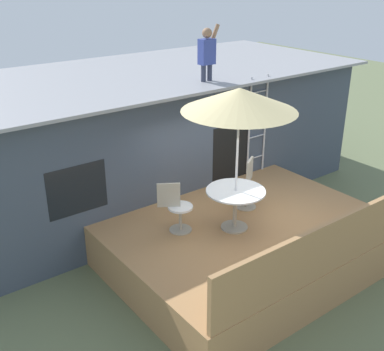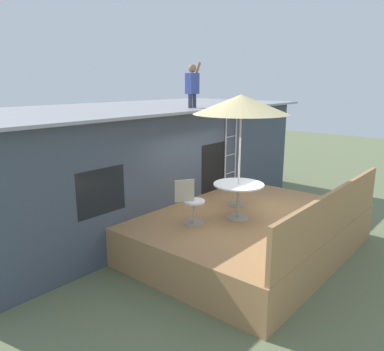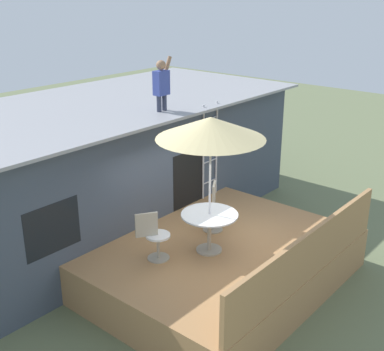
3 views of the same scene
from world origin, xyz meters
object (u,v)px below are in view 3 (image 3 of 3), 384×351
at_px(patio_table, 209,222).
at_px(step_ladder, 210,151).
at_px(patio_umbrella, 211,128).
at_px(patio_chair_right, 213,208).
at_px(person_figure, 162,82).
at_px(patio_chair_left, 154,236).

height_order(patio_table, step_ladder, step_ladder).
relative_size(patio_umbrella, patio_chair_right, 2.76).
bearing_deg(patio_chair_right, person_figure, -131.60).
distance_m(patio_table, person_figure, 3.16).
bearing_deg(patio_chair_right, step_ladder, -172.66).
relative_size(patio_table, step_ladder, 0.47).
height_order(patio_umbrella, patio_chair_left, patio_umbrella).
height_order(patio_umbrella, patio_chair_right, patio_umbrella).
height_order(step_ladder, person_figure, person_figure).
bearing_deg(person_figure, patio_umbrella, -115.64).
distance_m(person_figure, patio_chair_left, 3.33).
distance_m(patio_umbrella, step_ladder, 2.91).
relative_size(patio_umbrella, patio_chair_left, 2.76).
distance_m(patio_chair_left, patio_chair_right, 1.65).
xyz_separation_m(patio_umbrella, person_figure, (1.00, 2.08, 0.40)).
distance_m(patio_umbrella, patio_chair_left, 2.16).
distance_m(patio_umbrella, patio_chair_right, 2.11).
bearing_deg(person_figure, patio_chair_right, -98.12).
bearing_deg(step_ladder, patio_umbrella, -141.76).
xyz_separation_m(person_figure, patio_chair_left, (-1.88, -1.52, -2.30)).
bearing_deg(patio_table, person_figure, 64.36).
bearing_deg(person_figure, patio_table, -115.64).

